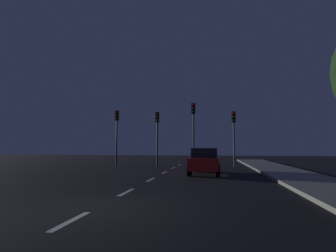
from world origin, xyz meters
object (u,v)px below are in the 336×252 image
traffic_signal_far_left (117,127)px  traffic_signal_center_left (157,128)px  traffic_signal_far_right (234,128)px  traffic_signal_center_right (193,122)px  car_stopped_ahead (205,161)px  street_lamp_right (335,66)px

traffic_signal_far_left → traffic_signal_center_left: size_ratio=1.05×
traffic_signal_far_left → traffic_signal_far_right: size_ratio=1.07×
traffic_signal_center_left → traffic_signal_far_left: bearing=180.0°
traffic_signal_center_left → traffic_signal_far_right: 6.43m
traffic_signal_center_right → traffic_signal_far_right: size_ratio=1.17×
traffic_signal_far_left → car_stopped_ahead: 10.18m
traffic_signal_center_left → car_stopped_ahead: traffic_signal_center_left is taller
car_stopped_ahead → street_lamp_right: size_ratio=0.52×
traffic_signal_far_left → street_lamp_right: 17.52m
car_stopped_ahead → street_lamp_right: street_lamp_right is taller
traffic_signal_center_left → traffic_signal_center_right: size_ratio=0.87×
traffic_signal_far_left → traffic_signal_center_right: size_ratio=0.91×
traffic_signal_far_left → street_lamp_right: bearing=-42.8°
car_stopped_ahead → street_lamp_right: (4.92, -6.04, 3.79)m
traffic_signal_far_left → traffic_signal_center_right: traffic_signal_center_right is taller
traffic_signal_far_left → traffic_signal_far_right: (10.10, -0.00, -0.21)m
traffic_signal_center_left → street_lamp_right: street_lamp_right is taller
traffic_signal_far_left → car_stopped_ahead: (7.90, -5.85, -2.64)m
traffic_signal_center_left → car_stopped_ahead: 7.64m
car_stopped_ahead → traffic_signal_center_right: bearing=100.7°
traffic_signal_far_left → street_lamp_right: (12.82, -11.88, 1.15)m
traffic_signal_far_right → street_lamp_right: (2.73, -11.88, 1.36)m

